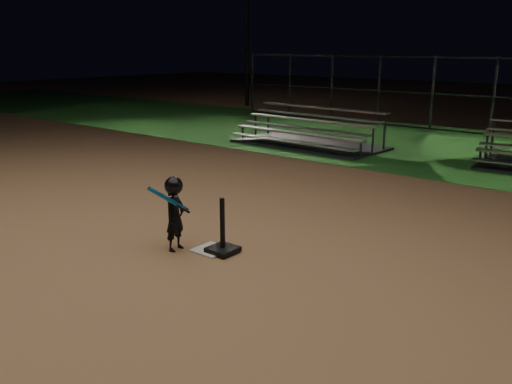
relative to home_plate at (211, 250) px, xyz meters
The scene contains 7 objects.
ground 0.01m from the home_plate, ahead, with size 80.00×80.00×0.00m, color #986944.
grass_strip 10.00m from the home_plate, 90.00° to the left, with size 60.00×8.00×0.01m, color #1C4F19.
home_plate is the anchor object (origin of this frame).
batting_tee 0.25m from the home_plate, 12.10° to the left, with size 0.38×0.38×0.78m.
child_batter 0.75m from the home_plate, 145.66° to the right, with size 0.41×0.59×1.07m.
bleacher_left 8.57m from the home_plate, 114.66° to the left, with size 4.46×2.33×1.07m.
backstop_fence 13.06m from the home_plate, 90.00° to the left, with size 20.08×0.08×2.50m.
Camera 1 is at (4.93, -5.04, 2.79)m, focal length 37.21 mm.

